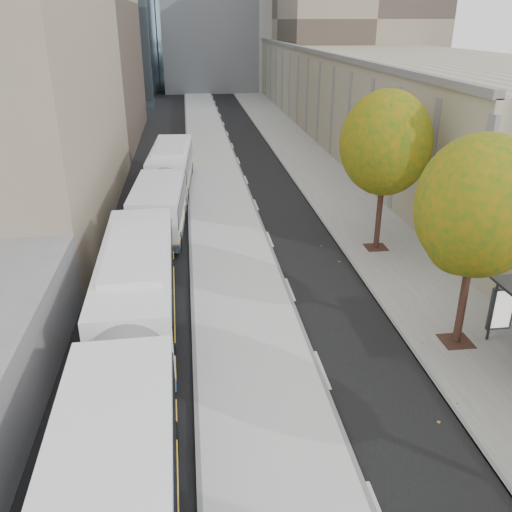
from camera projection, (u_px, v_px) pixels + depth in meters
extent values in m
cube|color=silver|center=(217.00, 183.00, 38.97)|extent=(4.25, 150.00, 0.15)
cube|color=gray|center=(325.00, 180.00, 39.90)|extent=(4.75, 150.00, 0.08)
cube|color=gray|center=(361.00, 82.00, 65.99)|extent=(18.00, 92.00, 8.00)
cylinder|color=black|center=(463.00, 302.00, 19.17)|extent=(0.28, 0.28, 3.24)
sphere|color=#185C13|center=(479.00, 206.00, 17.75)|extent=(4.20, 4.20, 4.20)
cylinder|color=black|center=(379.00, 217.00, 27.33)|extent=(0.28, 0.28, 3.38)
sphere|color=#185C13|center=(386.00, 143.00, 25.84)|extent=(4.40, 4.40, 4.40)
cube|color=white|center=(132.00, 346.00, 16.97)|extent=(3.00, 18.09, 3.01)
cube|color=black|center=(130.00, 331.00, 16.75)|extent=(3.04, 17.37, 1.04)
cube|color=white|center=(167.00, 184.00, 34.00)|extent=(3.45, 17.32, 2.87)
cube|color=black|center=(166.00, 176.00, 33.79)|extent=(3.47, 16.64, 0.99)
cube|color=#1E7A4A|center=(163.00, 239.00, 26.34)|extent=(1.82, 0.16, 1.11)
imported|color=silver|center=(171.00, 152.00, 45.72)|extent=(1.59, 3.91, 1.33)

